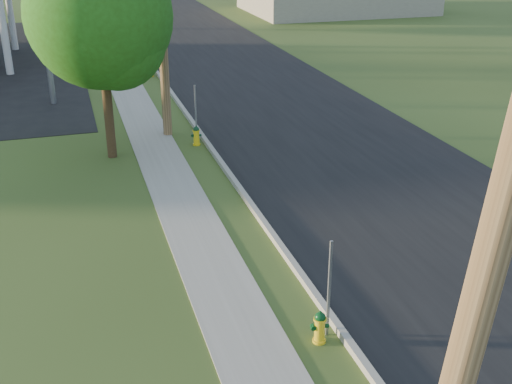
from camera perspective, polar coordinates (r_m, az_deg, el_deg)
road at (r=18.73m, az=11.48°, el=0.02°), size 8.00×120.00×0.02m
curb at (r=17.27m, az=-0.34°, el=-1.32°), size 0.15×120.00×0.15m
sidewalk at (r=16.93m, az=-6.03°, el=-2.21°), size 1.50×120.00×0.03m
utility_pole_near at (r=5.81m, az=20.52°, el=-3.69°), size 1.40×0.32×9.48m
sign_post_near at (r=11.95m, az=6.51°, el=-8.59°), size 0.05×0.04×2.00m
sign_post_mid at (r=22.36m, az=-5.37°, el=6.96°), size 0.05×0.04×2.00m
sign_post_far at (r=34.09m, az=-9.71°, el=12.46°), size 0.05×0.04×2.00m
tree_verge at (r=20.48m, az=-13.42°, el=14.51°), size 4.45×4.45×6.74m
hydrant_near at (r=12.12m, az=5.69°, el=-11.86°), size 0.35×0.31×0.67m
hydrant_mid at (r=22.16m, az=-5.32°, el=5.02°), size 0.36×0.32×0.70m
hydrant_far at (r=32.29m, az=-9.36°, el=10.76°), size 0.40×0.36×0.79m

